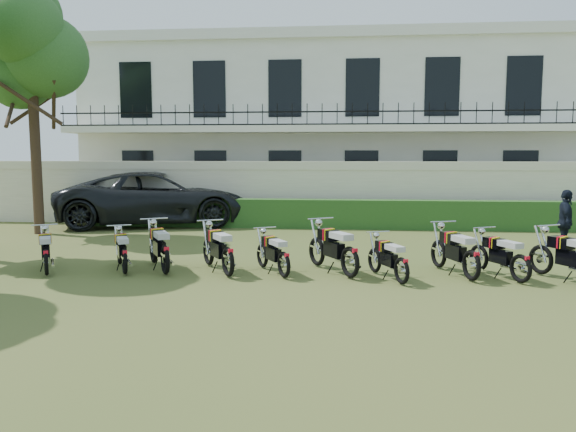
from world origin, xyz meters
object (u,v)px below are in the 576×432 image
object	(u,v)px
motorcycle_2	(165,252)
suv	(158,198)
motorcycle_8	(521,261)
officer_5	(565,222)
motorcycle_7	(472,258)
motorcycle_4	(284,258)
tree_west_near	(32,47)
motorcycle_6	(402,264)
motorcycle_1	(124,255)
motorcycle_0	(46,256)
motorcycle_3	(228,254)
motorcycle_5	(350,254)

from	to	relation	value
motorcycle_2	suv	xyz separation A→B (m)	(-2.92, 8.27, 0.46)
motorcycle_8	officer_5	size ratio (longest dim) A/B	1.00
motorcycle_2	motorcycle_8	bearing A→B (deg)	-29.63
motorcycle_7	motorcycle_4	bearing A→B (deg)	162.33
tree_west_near	motorcycle_4	size ratio (longest dim) A/B	5.15
motorcycle_4	motorcycle_6	bearing A→B (deg)	-38.50
motorcycle_4	motorcycle_8	xyz separation A→B (m)	(4.75, -0.01, 0.02)
motorcycle_4	motorcycle_6	distance (m)	2.40
tree_west_near	motorcycle_2	distance (m)	9.87
tree_west_near	motorcycle_1	bearing A→B (deg)	-48.43
tree_west_near	motorcycle_8	size ratio (longest dim) A/B	4.72
motorcycle_1	motorcycle_2	distance (m)	0.88
motorcycle_0	motorcycle_7	world-z (taller)	motorcycle_7
suv	motorcycle_0	bearing A→B (deg)	167.97
motorcycle_0	motorcycle_3	world-z (taller)	motorcycle_3
motorcycle_8	suv	world-z (taller)	suv
suv	officer_5	world-z (taller)	suv
tree_west_near	motorcycle_0	distance (m)	8.84
motorcycle_3	motorcycle_4	distance (m)	1.17
motorcycle_2	motorcycle_3	size ratio (longest dim) A/B	1.02
motorcycle_0	motorcycle_1	xyz separation A→B (m)	(1.60, 0.27, -0.01)
motorcycle_8	motorcycle_2	bearing A→B (deg)	153.13
motorcycle_0	motorcycle_7	size ratio (longest dim) A/B	0.84
officer_5	motorcycle_2	bearing A→B (deg)	123.04
motorcycle_4	officer_5	world-z (taller)	officer_5
motorcycle_0	motorcycle_3	distance (m)	3.87
motorcycle_0	officer_5	distance (m)	12.54
motorcycle_6	motorcycle_8	distance (m)	2.39
motorcycle_3	officer_5	bearing A→B (deg)	-7.10
officer_5	motorcycle_7	bearing A→B (deg)	150.96
tree_west_near	motorcycle_3	distance (m)	10.81
suv	motorcycle_8	bearing A→B (deg)	-144.21
motorcycle_2	motorcycle_4	distance (m)	2.55
motorcycle_8	officer_5	xyz separation A→B (m)	(2.17, 3.55, 0.38)
motorcycle_5	suv	distance (m)	10.70
motorcycle_0	motorcycle_7	bearing A→B (deg)	-26.93
motorcycle_5	motorcycle_7	size ratio (longest dim) A/B	0.95
motorcycle_8	motorcycle_3	bearing A→B (deg)	153.84
motorcycle_5	motorcycle_8	xyz separation A→B (m)	(3.38, -0.12, -0.06)
motorcycle_1	motorcycle_6	size ratio (longest dim) A/B	1.00
motorcycle_7	officer_5	world-z (taller)	officer_5
motorcycle_2	suv	world-z (taller)	suv
motorcycle_0	motorcycle_2	bearing A→B (deg)	-21.74
motorcycle_3	motorcycle_5	world-z (taller)	motorcycle_5
motorcycle_3	officer_5	size ratio (longest dim) A/B	1.05
motorcycle_0	motorcycle_1	world-z (taller)	motorcycle_0
motorcycle_5	motorcycle_8	size ratio (longest dim) A/B	1.08
motorcycle_5	motorcycle_7	distance (m)	2.45
motorcycle_6	motorcycle_8	size ratio (longest dim) A/B	0.94
motorcycle_5	motorcycle_7	bearing A→B (deg)	-32.22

